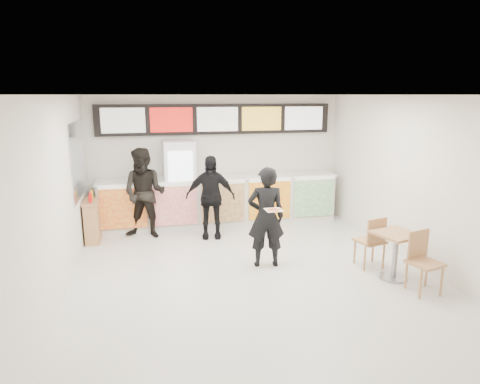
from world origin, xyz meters
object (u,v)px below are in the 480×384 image
object	(u,v)px
customer_left	(145,193)
cafe_table	(396,247)
drinks_fridge	(180,184)
service_counter	(220,200)
condiment_ledge	(93,220)
customer_main	(266,217)
customer_mid	(210,197)

from	to	relation	value
customer_left	cafe_table	world-z (taller)	customer_left
drinks_fridge	service_counter	bearing A→B (deg)	-0.99
drinks_fridge	customer_left	size ratio (longest dim) A/B	1.04
customer_left	condiment_ledge	bearing A→B (deg)	-158.96
customer_main	customer_mid	xyz separation A→B (m)	(-0.71, 1.77, -0.01)
customer_mid	service_counter	bearing A→B (deg)	76.52
customer_left	cafe_table	xyz separation A→B (m)	(4.00, -3.12, -0.41)
customer_mid	customer_left	bearing A→B (deg)	175.74
customer_main	customer_left	size ratio (longest dim) A/B	0.93
customer_left	condiment_ledge	world-z (taller)	customer_left
drinks_fridge	condiment_ledge	world-z (taller)	drinks_fridge
drinks_fridge	cafe_table	bearing A→B (deg)	-49.31
customer_left	condiment_ledge	size ratio (longest dim) A/B	1.87
service_counter	customer_mid	size ratio (longest dim) A/B	3.13
drinks_fridge	condiment_ledge	size ratio (longest dim) A/B	1.93
condiment_ledge	drinks_fridge	bearing A→B (deg)	17.75
cafe_table	service_counter	bearing A→B (deg)	106.83
customer_left	customer_mid	size ratio (longest dim) A/B	1.09
cafe_table	condiment_ledge	xyz separation A→B (m)	(-5.08, 3.12, -0.11)
customer_mid	condiment_ledge	bearing A→B (deg)	-178.33
service_counter	drinks_fridge	bearing A→B (deg)	179.01
customer_left	condiment_ledge	distance (m)	1.20
drinks_fridge	customer_main	bearing A→B (deg)	-64.82
cafe_table	drinks_fridge	bearing A→B (deg)	116.08
service_counter	customer_left	size ratio (longest dim) A/B	2.88
drinks_fridge	customer_mid	bearing A→B (deg)	-59.10
customer_main	customer_mid	world-z (taller)	customer_main
drinks_fridge	customer_left	bearing A→B (deg)	-143.04
service_counter	drinks_fridge	distance (m)	1.03
customer_mid	drinks_fridge	bearing A→B (deg)	130.11
customer_mid	condiment_ledge	xyz separation A→B (m)	(-2.44, 0.32, -0.45)
customer_mid	cafe_table	xyz separation A→B (m)	(2.65, -2.80, -0.33)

